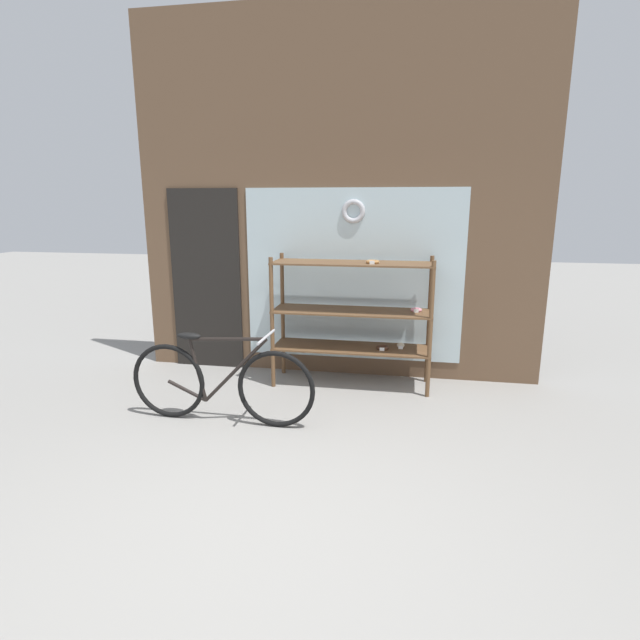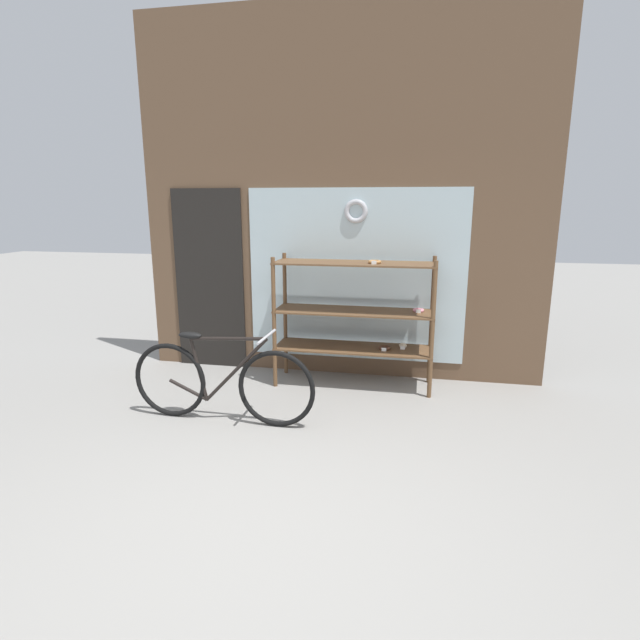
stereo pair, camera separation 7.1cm
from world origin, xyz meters
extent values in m
plane|color=gray|center=(0.00, 0.00, 0.00)|extent=(30.00, 30.00, 0.00)
cube|color=brown|center=(0.00, 2.88, 1.98)|extent=(4.52, 0.08, 3.97)
cube|color=silver|center=(0.20, 2.83, 1.15)|extent=(2.42, 0.02, 1.90)
cube|color=black|center=(-1.53, 2.82, 1.05)|extent=(0.84, 0.03, 2.10)
torus|color=#B7B7BC|center=(0.20, 2.81, 1.85)|extent=(0.26, 0.06, 0.26)
cylinder|color=brown|center=(-0.58, 2.27, 0.70)|extent=(0.04, 0.04, 1.40)
cylinder|color=brown|center=(1.05, 2.27, 0.70)|extent=(0.04, 0.04, 1.40)
cylinder|color=brown|center=(-0.58, 2.72, 0.70)|extent=(0.04, 0.04, 1.40)
cylinder|color=brown|center=(1.05, 2.72, 0.70)|extent=(0.04, 0.04, 1.40)
cube|color=brown|center=(0.24, 2.50, 0.41)|extent=(1.68, 0.49, 0.02)
cube|color=brown|center=(0.24, 2.50, 0.82)|extent=(1.68, 0.49, 0.02)
cube|color=brown|center=(0.24, 2.50, 1.33)|extent=(1.68, 0.49, 0.02)
ellipsoid|color=beige|center=(0.76, 2.55, 0.45)|extent=(0.08, 0.07, 0.06)
cube|color=white|center=(0.76, 2.50, 0.44)|extent=(0.05, 0.00, 0.04)
torus|color=#B27A42|center=(0.45, 2.43, 1.35)|extent=(0.14, 0.14, 0.03)
cube|color=white|center=(0.45, 2.36, 1.36)|extent=(0.05, 0.00, 0.04)
torus|color=#4C2D1E|center=(0.57, 2.48, 0.44)|extent=(0.13, 0.13, 0.03)
cube|color=white|center=(0.57, 2.40, 0.44)|extent=(0.05, 0.00, 0.04)
torus|color=pink|center=(0.91, 2.57, 0.84)|extent=(0.12, 0.12, 0.03)
cube|color=white|center=(0.91, 2.50, 0.85)|extent=(0.05, 0.00, 0.04)
torus|color=black|center=(-1.31, 1.33, 0.35)|extent=(0.70, 0.06, 0.70)
torus|color=black|center=(-0.28, 1.31, 0.35)|extent=(0.70, 0.06, 0.70)
cylinder|color=black|center=(-0.65, 1.32, 0.50)|extent=(0.61, 0.05, 0.63)
cylinder|color=black|center=(-0.72, 1.32, 0.78)|extent=(0.72, 0.05, 0.07)
cylinder|color=black|center=(-1.01, 1.33, 0.48)|extent=(0.16, 0.04, 0.58)
cylinder|color=black|center=(-1.13, 1.33, 0.27)|extent=(0.37, 0.04, 0.19)
ellipsoid|color=black|center=(-1.08, 1.33, 0.79)|extent=(0.22, 0.09, 0.06)
cylinder|color=#B2B2B7|center=(-0.36, 1.31, 0.82)|extent=(0.03, 0.46, 0.02)
camera|label=1|loc=(0.83, -2.65, 1.95)|focal=28.00mm
camera|label=2|loc=(0.90, -2.64, 1.95)|focal=28.00mm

